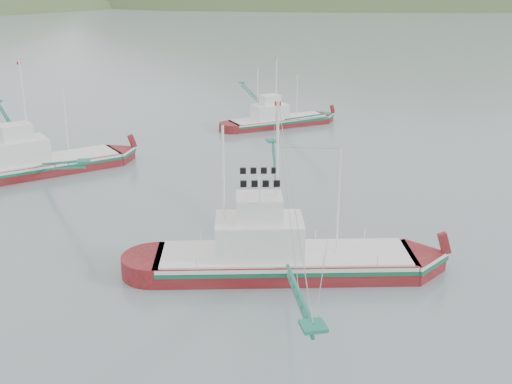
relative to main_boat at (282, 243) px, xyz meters
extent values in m
plane|color=slate|center=(-0.19, 0.72, -2.08)|extent=(1200.00, 1200.00, 0.00)
cube|color=maroon|center=(0.20, -0.04, -1.87)|extent=(16.80, 7.29, 2.17)
cube|color=silver|center=(0.20, -0.04, -0.94)|extent=(16.50, 7.31, 0.24)
cube|color=#0D5D3B|center=(0.20, -0.04, -1.22)|extent=(16.50, 7.33, 0.24)
cube|color=silver|center=(0.20, -0.04, -0.73)|extent=(15.96, 6.92, 0.13)
cube|color=silver|center=(-1.40, 0.26, 0.41)|extent=(5.98, 4.42, 2.39)
cube|color=silver|center=(-1.40, 0.26, 2.37)|extent=(3.22, 2.87, 1.52)
cylinder|color=white|center=(-0.33, 0.06, 4.10)|extent=(0.17, 0.17, 9.77)
cylinder|color=white|center=(-3.53, 0.67, 3.37)|extent=(0.15, 0.15, 8.30)
cylinder|color=white|center=(3.40, -0.64, 2.64)|extent=(0.13, 0.13, 6.84)
cube|color=maroon|center=(10.01, 39.91, -1.92)|extent=(12.90, 6.03, 1.66)
cube|color=silver|center=(10.01, 39.91, -1.21)|extent=(12.68, 6.04, 0.18)
cube|color=#0D5D3B|center=(10.01, 39.91, -1.42)|extent=(12.68, 6.05, 0.18)
cube|color=silver|center=(10.01, 39.91, -1.04)|extent=(12.26, 5.73, 0.10)
cube|color=silver|center=(8.80, 39.63, -0.17)|extent=(4.65, 3.52, 1.83)
cube|color=silver|center=(8.80, 39.63, 1.33)|extent=(2.52, 2.27, 1.16)
cylinder|color=white|center=(9.61, 39.82, 2.66)|extent=(0.13, 0.13, 7.49)
cylinder|color=white|center=(7.18, 39.26, 2.10)|extent=(0.12, 0.12, 6.36)
cylinder|color=white|center=(12.45, 40.47, 1.53)|extent=(0.10, 0.10, 5.24)
cube|color=maroon|center=(-17.29, 25.52, -1.88)|extent=(16.08, 9.47, 2.08)
cube|color=silver|center=(-17.29, 25.52, -0.99)|extent=(15.82, 9.44, 0.23)
cube|color=#0D5D3B|center=(-17.29, 25.52, -1.25)|extent=(15.83, 9.46, 0.23)
cube|color=silver|center=(-17.29, 25.52, -0.78)|extent=(15.28, 9.00, 0.12)
cube|color=silver|center=(-18.75, 24.97, 0.31)|extent=(6.05, 4.97, 2.29)
cube|color=silver|center=(-18.75, 24.97, 2.19)|extent=(3.35, 3.11, 1.46)
cylinder|color=white|center=(-17.78, 25.34, 3.85)|extent=(0.17, 0.17, 9.37)
cylinder|color=white|center=(-14.37, 26.64, 2.45)|extent=(0.12, 0.12, 6.56)
camera|label=1|loc=(-9.52, -35.75, 16.05)|focal=45.00mm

